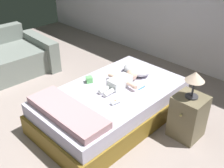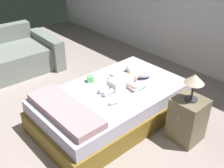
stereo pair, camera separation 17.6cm
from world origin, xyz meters
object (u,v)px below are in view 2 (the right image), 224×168
at_px(bed, 112,105).
at_px(toy_block, 90,79).
at_px(baby, 123,81).
at_px(lamp, 194,81).
at_px(nightstand, 187,119).
at_px(couch, 0,60).
at_px(baby_bottle, 114,102).
at_px(toothbrush, 143,88).
at_px(pillow, 139,70).

bearing_deg(bed, toy_block, -170.59).
bearing_deg(baby, lamp, 12.96).
distance_m(bed, nightstand, 1.00).
distance_m(baby, lamp, 0.99).
relative_size(bed, baby, 3.17).
xyz_separation_m(bed, nightstand, (0.91, 0.41, 0.07)).
relative_size(couch, baby_bottle, 15.69).
xyz_separation_m(baby, lamp, (0.91, 0.21, 0.31)).
bearing_deg(lamp, toothbrush, -173.17).
height_order(nightstand, toy_block, nightstand).
height_order(bed, baby_bottle, baby_bottle).
distance_m(baby, couch, 2.47).
relative_size(couch, lamp, 5.96).
height_order(pillow, couch, couch).
relative_size(pillow, baby, 0.65).
bearing_deg(baby, toy_block, -144.83).
bearing_deg(bed, toothbrush, 53.80).
relative_size(baby, toy_block, 5.71).
xyz_separation_m(toy_block, baby_bottle, (0.62, -0.12, -0.02)).
distance_m(lamp, toy_block, 1.41).
relative_size(toothbrush, nightstand, 0.24).
relative_size(bed, pillow, 4.88).
bearing_deg(pillow, nightstand, -10.23).
bearing_deg(toothbrush, couch, -160.33).
height_order(couch, nightstand, couch).
distance_m(bed, pillow, 0.66).
relative_size(baby, nightstand, 1.13).
xyz_separation_m(lamp, toy_block, (-1.29, -0.47, -0.34)).
relative_size(nightstand, baby_bottle, 4.53).
distance_m(pillow, toothbrush, 0.41).
bearing_deg(toothbrush, baby, -152.20).
height_order(baby, toy_block, baby).
relative_size(bed, nightstand, 3.60).
bearing_deg(bed, baby_bottle, -37.56).
xyz_separation_m(couch, baby_bottle, (2.57, 0.40, 0.21)).
bearing_deg(baby_bottle, bed, 142.44).
relative_size(baby, toothbrush, 4.76).
distance_m(baby, nightstand, 0.96).
xyz_separation_m(pillow, couch, (-2.26, -1.18, -0.25)).
bearing_deg(toy_block, baby_bottle, -11.24).
bearing_deg(toothbrush, nightstand, 6.82).
xyz_separation_m(bed, toothbrush, (0.24, 0.33, 0.24)).
height_order(toothbrush, nightstand, nightstand).
relative_size(bed, toy_block, 18.13).
bearing_deg(toy_block, couch, -164.93).
bearing_deg(lamp, bed, -155.64).
xyz_separation_m(toothbrush, couch, (-2.57, -0.92, -0.19)).
bearing_deg(pillow, baby_bottle, -67.85).
bearing_deg(baby_bottle, pillow, 112.15).
bearing_deg(couch, bed, 14.17).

